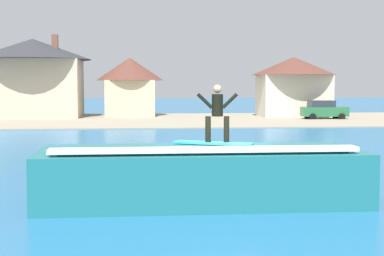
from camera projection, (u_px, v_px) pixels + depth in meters
ground_plane at (222, 203)px, 17.13m from camera, size 260.00×260.00×0.00m
wave_crest at (201, 175)px, 17.09m from camera, size 9.31×3.39×1.72m
surfboard at (213, 143)px, 16.83m from camera, size 2.26×1.49×0.06m
surfer at (217, 110)px, 16.79m from camera, size 1.18×0.32×1.64m
shoreline_bank at (162, 120)px, 56.38m from camera, size 120.00×22.21×0.08m
car_far_shore at (324, 110)px, 57.18m from camera, size 4.37×2.03×1.86m
house_with_chimney at (33, 72)px, 59.86m from camera, size 11.87×11.87×8.36m
house_gabled_white at (293, 82)px, 61.18m from camera, size 8.66×8.66×6.23m
house_small_cottage at (130, 83)px, 62.41m from camera, size 7.09×7.09×6.21m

